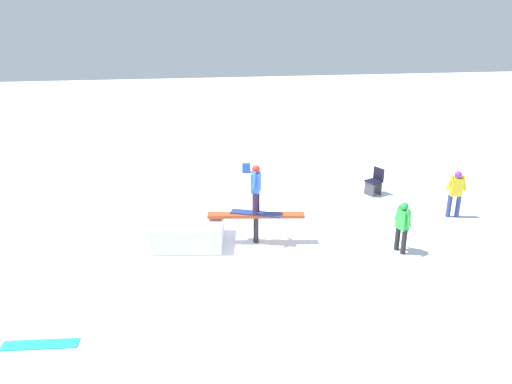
{
  "coord_description": "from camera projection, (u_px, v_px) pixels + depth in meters",
  "views": [
    {
      "loc": [
        -1.67,
        -11.63,
        5.93
      ],
      "look_at": [
        0.0,
        0.0,
        1.41
      ],
      "focal_mm": 35.0,
      "sensor_mm": 36.0,
      "label": 1
    }
  ],
  "objects": [
    {
      "name": "main_rider_on_rail",
      "position": [
        256.0,
        190.0,
        12.58
      ],
      "size": [
        1.33,
        0.73,
        1.31
      ],
      "rotation": [
        0.0,
        0.0,
        -0.36
      ],
      "color": "navy",
      "rests_on": "rail_feature"
    },
    {
      "name": "bystander_yellow",
      "position": [
        456.0,
        192.0,
        14.35
      ],
      "size": [
        0.61,
        0.25,
        1.41
      ],
      "rotation": [
        0.0,
        0.0,
        6.1
      ],
      "color": "navy",
      "rests_on": "ground"
    },
    {
      "name": "snow_kicker_ramp",
      "position": [
        188.0,
        231.0,
        12.97
      ],
      "size": [
        1.99,
        1.73,
        0.65
      ],
      "primitive_type": "cube",
      "rotation": [
        0.0,
        0.0,
        -0.14
      ],
      "color": "white",
      "rests_on": "ground"
    },
    {
      "name": "rail_feature",
      "position": [
        256.0,
        218.0,
        12.85
      ],
      "size": [
        2.51,
        0.62,
        0.81
      ],
      "rotation": [
        0.0,
        0.0,
        -0.14
      ],
      "color": "black",
      "rests_on": "ground"
    },
    {
      "name": "loose_snowboard_white",
      "position": [
        161.0,
        207.0,
        15.29
      ],
      "size": [
        1.36,
        0.62,
        0.02
      ],
      "primitive_type": "cube",
      "rotation": [
        0.0,
        0.0,
        2.87
      ],
      "color": "white",
      "rests_on": "ground"
    },
    {
      "name": "folding_chair",
      "position": [
        375.0,
        182.0,
        16.18
      ],
      "size": [
        0.58,
        0.58,
        0.88
      ],
      "rotation": [
        0.0,
        0.0,
        5.14
      ],
      "color": "#3F3F44",
      "rests_on": "ground"
    },
    {
      "name": "ground_plane",
      "position": [
        256.0,
        242.0,
        13.1
      ],
      "size": [
        60.0,
        60.0,
        0.0
      ],
      "primitive_type": "plane",
      "color": "white"
    },
    {
      "name": "loose_snowboard_cyan",
      "position": [
        40.0,
        345.0,
        9.18
      ],
      "size": [
        1.4,
        0.38,
        0.02
      ],
      "primitive_type": "cube",
      "rotation": [
        0.0,
        0.0,
        3.07
      ],
      "color": "#1FAFC6",
      "rests_on": "ground"
    },
    {
      "name": "backpack_on_snow",
      "position": [
        246.0,
        168.0,
        18.35
      ],
      "size": [
        0.32,
        0.25,
        0.34
      ],
      "primitive_type": "cube",
      "rotation": [
        0.0,
        0.0,
        6.19
      ],
      "color": "blue",
      "rests_on": "ground"
    },
    {
      "name": "bystander_green",
      "position": [
        402.0,
        224.0,
        12.33
      ],
      "size": [
        0.27,
        0.58,
        1.34
      ],
      "rotation": [
        0.0,
        0.0,
        1.87
      ],
      "color": "black",
      "rests_on": "ground"
    }
  ]
}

